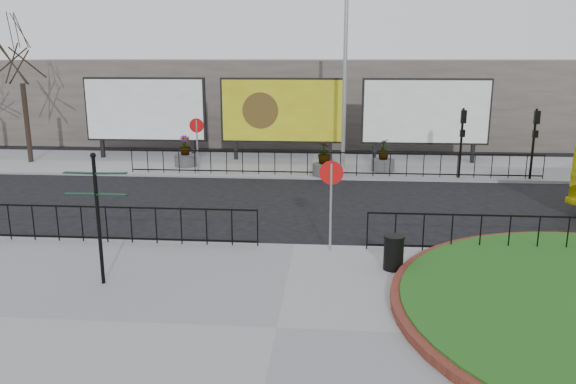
# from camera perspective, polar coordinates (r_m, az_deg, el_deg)

# --- Properties ---
(ground) EXTENTS (90.00, 90.00, 0.00)m
(ground) POSITION_cam_1_polar(r_m,az_deg,el_deg) (15.88, 0.66, -5.72)
(ground) COLOR black
(ground) RESTS_ON ground
(pavement_near) EXTENTS (30.00, 10.00, 0.12)m
(pavement_near) POSITION_cam_1_polar(r_m,az_deg,el_deg) (11.28, -1.16, -13.89)
(pavement_near) COLOR gray
(pavement_near) RESTS_ON ground
(pavement_far) EXTENTS (44.00, 6.00, 0.12)m
(pavement_far) POSITION_cam_1_polar(r_m,az_deg,el_deg) (27.46, 2.40, 2.73)
(pavement_far) COLOR gray
(pavement_far) RESTS_ON ground
(railing_near_left) EXTENTS (10.00, 0.10, 1.10)m
(railing_near_left) POSITION_cam_1_polar(r_m,az_deg,el_deg) (16.88, -20.20, -3.02)
(railing_near_left) COLOR black
(railing_near_left) RESTS_ON pavement_near
(railing_near_right) EXTENTS (9.00, 0.10, 1.10)m
(railing_near_right) POSITION_cam_1_polar(r_m,az_deg,el_deg) (16.30, 24.09, -3.97)
(railing_near_right) COLOR black
(railing_near_right) RESTS_ON pavement_near
(railing_far) EXTENTS (18.00, 0.10, 1.10)m
(railing_far) POSITION_cam_1_polar(r_m,az_deg,el_deg) (24.68, 4.49, 2.89)
(railing_far) COLOR black
(railing_far) RESTS_ON pavement_far
(speed_sign_far) EXTENTS (0.64, 0.07, 2.47)m
(speed_sign_far) POSITION_cam_1_polar(r_m,az_deg,el_deg) (25.31, -9.24, 5.89)
(speed_sign_far) COLOR gray
(speed_sign_far) RESTS_ON pavement_far
(speed_sign_near) EXTENTS (0.64, 0.07, 2.47)m
(speed_sign_near) POSITION_cam_1_polar(r_m,az_deg,el_deg) (14.93, 4.41, 0.63)
(speed_sign_near) COLOR gray
(speed_sign_near) RESTS_ON pavement_near
(billboard_left) EXTENTS (6.20, 0.31, 4.10)m
(billboard_left) POSITION_cam_1_polar(r_m,az_deg,el_deg) (29.62, -14.30, 8.09)
(billboard_left) COLOR black
(billboard_left) RESTS_ON pavement_far
(billboard_mid) EXTENTS (6.20, 0.31, 4.10)m
(billboard_mid) POSITION_cam_1_polar(r_m,az_deg,el_deg) (28.16, -0.55, 8.24)
(billboard_mid) COLOR black
(billboard_mid) RESTS_ON pavement_far
(billboard_right) EXTENTS (6.20, 0.31, 4.10)m
(billboard_right) POSITION_cam_1_polar(r_m,az_deg,el_deg) (28.40, 13.80, 7.90)
(billboard_right) COLOR black
(billboard_right) RESTS_ON pavement_far
(lamp_post) EXTENTS (0.74, 0.18, 9.23)m
(lamp_post) POSITION_cam_1_polar(r_m,az_deg,el_deg) (25.95, 5.83, 12.63)
(lamp_post) COLOR gray
(lamp_post) RESTS_ON pavement_far
(signal_pole_a) EXTENTS (0.22, 0.26, 3.00)m
(signal_pole_a) POSITION_cam_1_polar(r_m,az_deg,el_deg) (25.09, 17.28, 5.80)
(signal_pole_a) COLOR black
(signal_pole_a) RESTS_ON pavement_far
(signal_pole_b) EXTENTS (0.22, 0.26, 3.00)m
(signal_pole_b) POSITION_cam_1_polar(r_m,az_deg,el_deg) (25.91, 23.79, 5.49)
(signal_pole_b) COLOR black
(signal_pole_b) RESTS_ON pavement_far
(tree_left) EXTENTS (2.00, 2.00, 7.00)m
(tree_left) POSITION_cam_1_polar(r_m,az_deg,el_deg) (30.46, -25.30, 9.29)
(tree_left) COLOR #2D2119
(tree_left) RESTS_ON pavement_far
(building_backdrop) EXTENTS (40.00, 10.00, 5.00)m
(building_backdrop) POSITION_cam_1_polar(r_m,az_deg,el_deg) (37.06, 3.07, 9.39)
(building_backdrop) COLOR #6B645E
(building_backdrop) RESTS_ON ground
(fingerpost_sign) EXTENTS (1.44, 0.24, 3.08)m
(fingerpost_sign) POSITION_cam_1_polar(r_m,az_deg,el_deg) (13.36, -18.81, -1.36)
(fingerpost_sign) COLOR black
(fingerpost_sign) RESTS_ON pavement_near
(litter_bin) EXTENTS (0.53, 0.53, 0.87)m
(litter_bin) POSITION_cam_1_polar(r_m,az_deg,el_deg) (14.14, 10.68, -6.05)
(litter_bin) COLOR black
(litter_bin) RESTS_ON pavement_near
(planter_a) EXTENTS (1.04, 1.04, 1.47)m
(planter_a) POSITION_cam_1_polar(r_m,az_deg,el_deg) (27.28, -10.39, 3.61)
(planter_a) COLOR #4C4C4F
(planter_a) RESTS_ON pavement_far
(planter_b) EXTENTS (1.00, 1.00, 1.53)m
(planter_b) POSITION_cam_1_polar(r_m,az_deg,el_deg) (24.78, 3.67, 2.96)
(planter_b) COLOR #4C4C4F
(planter_b) RESTS_ON pavement_far
(planter_c) EXTENTS (1.04, 1.04, 1.48)m
(planter_c) POSITION_cam_1_polar(r_m,az_deg,el_deg) (26.05, 9.65, 3.19)
(planter_c) COLOR #4C4C4F
(planter_c) RESTS_ON pavement_far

